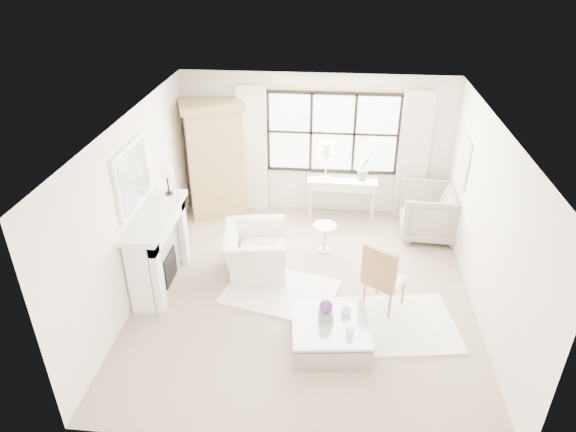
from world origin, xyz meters
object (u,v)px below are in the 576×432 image
(console_table, at_px, (342,197))
(club_armchair, at_px, (255,251))
(armoire, at_px, (215,159))
(coffee_table, at_px, (330,334))

(console_table, relative_size, club_armchair, 1.17)
(console_table, bearing_deg, club_armchair, -122.93)
(armoire, relative_size, console_table, 1.70)
(armoire, xyz_separation_m, coffee_table, (2.28, -3.51, -0.96))
(console_table, bearing_deg, coffee_table, -89.93)
(console_table, xyz_separation_m, coffee_table, (-0.12, -3.60, -0.22))
(armoire, distance_m, console_table, 2.52)
(club_armchair, bearing_deg, coffee_table, -149.28)
(console_table, height_order, club_armchair, console_table)
(armoire, distance_m, coffee_table, 4.29)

